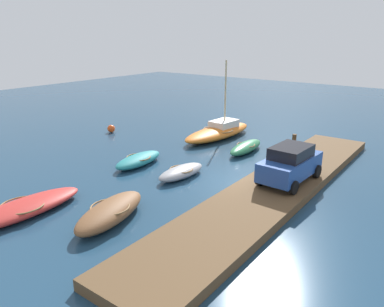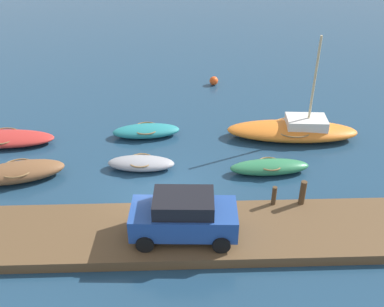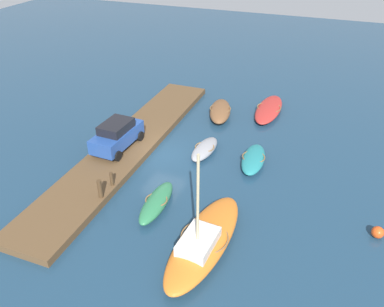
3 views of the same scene
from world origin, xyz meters
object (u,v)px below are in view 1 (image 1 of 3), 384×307
(motorboat_red, at_px, (23,208))
(marker_buoy, at_px, (111,129))
(rowboat_teal, at_px, (139,160))
(rowboat_brown, at_px, (110,212))
(sailboat_orange, at_px, (219,131))
(dinghy_grey, at_px, (181,172))
(parked_car, at_px, (290,163))
(mooring_post_mid_west, at_px, (294,143))
(mooring_post_west, at_px, (286,149))
(rowboat_green, at_px, (246,147))

(motorboat_red, height_order, marker_buoy, motorboat_red)
(rowboat_teal, bearing_deg, rowboat_brown, -149.41)
(motorboat_red, distance_m, rowboat_teal, 7.44)
(sailboat_orange, distance_m, dinghy_grey, 8.34)
(parked_car, bearing_deg, mooring_post_mid_west, 22.67)
(motorboat_red, height_order, mooring_post_west, mooring_post_west)
(motorboat_red, distance_m, sailboat_orange, 15.24)
(rowboat_teal, height_order, mooring_post_west, mooring_post_west)
(motorboat_red, relative_size, rowboat_brown, 1.24)
(mooring_post_mid_west, height_order, marker_buoy, mooring_post_mid_west)
(motorboat_red, relative_size, dinghy_grey, 1.67)
(sailboat_orange, relative_size, dinghy_grey, 2.17)
(marker_buoy, bearing_deg, rowboat_brown, -131.71)
(parked_car, bearing_deg, rowboat_brown, 151.68)
(rowboat_brown, bearing_deg, dinghy_grey, -6.71)
(sailboat_orange, relative_size, mooring_post_mid_west, 6.59)
(dinghy_grey, xyz_separation_m, marker_buoy, (4.23, 10.22, -0.02))
(rowboat_teal, height_order, sailboat_orange, sailboat_orange)
(motorboat_red, bearing_deg, sailboat_orange, 0.96)
(rowboat_brown, xyz_separation_m, dinghy_grey, (5.50, 0.70, -0.09))
(mooring_post_mid_west, bearing_deg, mooring_post_west, 180.00)
(rowboat_teal, bearing_deg, marker_buoy, 54.94)
(mooring_post_mid_west, xyz_separation_m, marker_buoy, (-2.51, 13.64, -0.65))
(rowboat_brown, distance_m, mooring_post_mid_west, 12.55)
(sailboat_orange, distance_m, parked_car, 9.93)
(motorboat_red, distance_m, mooring_post_west, 14.30)
(rowboat_green, height_order, mooring_post_west, mooring_post_west)
(rowboat_green, relative_size, parked_car, 0.96)
(rowboat_green, bearing_deg, mooring_post_mid_west, -78.02)
(sailboat_orange, xyz_separation_m, parked_car, (-5.95, -7.90, 0.84))
(rowboat_teal, xyz_separation_m, dinghy_grey, (-0.06, -3.20, -0.01))
(parked_car, bearing_deg, dinghy_grey, 113.18)
(rowboat_green, height_order, parked_car, parked_car)
(rowboat_brown, relative_size, marker_buoy, 7.38)
(rowboat_teal, xyz_separation_m, marker_buoy, (4.17, 7.03, -0.02))
(marker_buoy, bearing_deg, mooring_post_mid_west, -79.60)
(mooring_post_west, height_order, marker_buoy, mooring_post_west)
(rowboat_brown, bearing_deg, rowboat_teal, 21.06)
(parked_car, bearing_deg, rowboat_teal, 105.29)
(marker_buoy, bearing_deg, mooring_post_west, -84.30)
(mooring_post_mid_west, bearing_deg, sailboat_orange, 79.50)
(motorboat_red, height_order, parked_car, parked_car)
(marker_buoy, bearing_deg, sailboat_orange, -64.04)
(rowboat_teal, distance_m, mooring_post_mid_west, 9.42)
(dinghy_grey, relative_size, parked_car, 0.82)
(rowboat_teal, distance_m, marker_buoy, 8.17)
(sailboat_orange, bearing_deg, dinghy_grey, -156.47)
(sailboat_orange, distance_m, mooring_post_west, 6.58)
(mooring_post_west, bearing_deg, parked_car, -154.54)
(rowboat_green, distance_m, mooring_post_west, 2.94)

